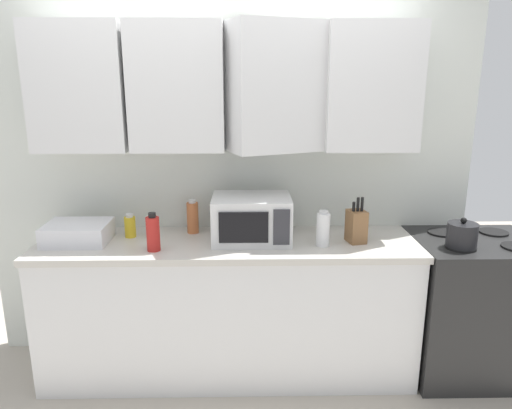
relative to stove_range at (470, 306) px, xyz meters
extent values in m
cube|color=silver|center=(-1.56, 0.35, 0.85)|extent=(3.22, 0.06, 2.60)
cube|color=silver|center=(-2.43, 0.16, 1.37)|extent=(0.56, 0.33, 0.75)
cube|color=silver|center=(-1.85, 0.16, 1.37)|extent=(0.56, 0.33, 0.75)
cube|color=silver|center=(-1.27, 0.12, 1.37)|extent=(0.64, 0.51, 0.75)
cube|color=silver|center=(-0.69, 0.16, 1.37)|extent=(0.56, 0.33, 0.75)
cube|color=silver|center=(-1.56, 0.02, -0.02)|extent=(2.32, 0.60, 0.86)
cube|color=beige|center=(-1.56, 0.02, 0.43)|extent=(2.35, 0.63, 0.04)
cube|color=black|center=(0.00, 0.00, 0.00)|extent=(0.76, 0.64, 0.90)
cylinder|color=black|center=(-0.17, -0.14, 0.45)|extent=(0.18, 0.18, 0.01)
cylinder|color=black|center=(-0.17, 0.14, 0.45)|extent=(0.18, 0.18, 0.01)
cylinder|color=black|center=(0.17, 0.14, 0.45)|extent=(0.18, 0.18, 0.01)
cylinder|color=black|center=(-0.17, -0.14, 0.53)|extent=(0.18, 0.18, 0.14)
sphere|color=black|center=(-0.17, -0.14, 0.62)|extent=(0.04, 0.04, 0.04)
cube|color=silver|center=(-1.41, 0.04, 0.59)|extent=(0.48, 0.36, 0.28)
cube|color=black|center=(-1.46, -0.15, 0.59)|extent=(0.29, 0.01, 0.18)
cube|color=#2D2D33|center=(-1.24, -0.15, 0.59)|extent=(0.10, 0.01, 0.21)
cube|color=silver|center=(-2.48, 0.02, 0.51)|extent=(0.38, 0.30, 0.12)
cube|color=brown|center=(-0.77, -0.01, 0.55)|extent=(0.12, 0.14, 0.20)
cylinder|color=black|center=(-0.79, -0.02, 0.68)|extent=(0.02, 0.02, 0.06)
cylinder|color=black|center=(-0.77, -0.02, 0.69)|extent=(0.02, 0.02, 0.08)
cylinder|color=black|center=(-0.74, -0.02, 0.69)|extent=(0.02, 0.02, 0.09)
cylinder|color=white|center=(-0.98, -0.08, 0.55)|extent=(0.08, 0.08, 0.20)
cylinder|color=silver|center=(-0.98, -0.08, 0.66)|extent=(0.05, 0.05, 0.02)
cylinder|color=gold|center=(-2.18, 0.11, 0.51)|extent=(0.07, 0.07, 0.13)
cylinder|color=silver|center=(-2.18, 0.11, 0.59)|extent=(0.05, 0.05, 0.02)
cylinder|color=red|center=(-1.99, -0.14, 0.55)|extent=(0.08, 0.08, 0.20)
cylinder|color=black|center=(-1.99, -0.14, 0.66)|extent=(0.04, 0.04, 0.03)
cylinder|color=#BC6638|center=(-1.79, 0.19, 0.55)|extent=(0.08, 0.08, 0.20)
cylinder|color=silver|center=(-1.79, 0.19, 0.66)|extent=(0.05, 0.05, 0.02)
camera|label=1|loc=(-1.44, -2.80, 1.43)|focal=33.67mm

